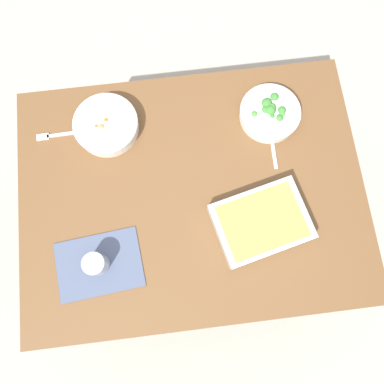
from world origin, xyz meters
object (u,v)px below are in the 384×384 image
stew_bowl (106,125)px  spoon_by_broccoli (272,139)px  broccoli_bowl (270,113)px  drink_cup (96,264)px  spoon_by_stew (108,139)px  baking_dish (261,222)px  fork_on_table (57,135)px

stew_bowl → spoon_by_broccoli: bearing=169.1°
stew_bowl → broccoli_bowl: bearing=177.7°
drink_cup → spoon_by_broccoli: size_ratio=0.48×
stew_bowl → broccoli_bowl: size_ratio=1.06×
broccoli_bowl → spoon_by_stew: broccoli_bowl is taller
baking_dish → fork_on_table: (0.67, -0.40, -0.03)m
spoon_by_broccoli → fork_on_table: spoon_by_broccoli is taller
broccoli_bowl → spoon_by_broccoli: broccoli_bowl is taller
drink_cup → fork_on_table: size_ratio=0.48×
fork_on_table → broccoli_bowl: bearing=178.6°
spoon_by_stew → baking_dish: bearing=143.2°
stew_bowl → baking_dish: bearing=140.0°
stew_bowl → spoon_by_broccoli: 0.59m
stew_bowl → drink_cup: bearing=82.5°
baking_dish → spoon_by_stew: bearing=-36.8°
broccoli_bowl → spoon_by_stew: 0.59m
broccoli_bowl → fork_on_table: (0.76, -0.02, -0.03)m
baking_dish → fork_on_table: size_ratio=1.93×
baking_dish → stew_bowl: bearing=-40.0°
spoon_by_broccoli → fork_on_table: bearing=-8.0°
stew_bowl → fork_on_table: (0.18, 0.00, -0.03)m
broccoli_bowl → fork_on_table: 0.77m
fork_on_table → spoon_by_stew: bearing=167.8°
broccoli_bowl → baking_dish: size_ratio=0.64×
baking_dish → spoon_by_stew: (0.49, -0.37, -0.03)m
stew_bowl → broccoli_bowl: broccoli_bowl is taller
baking_dish → drink_cup: bearing=7.3°
spoon_by_stew → spoon_by_broccoli: size_ratio=1.00×
baking_dish → spoon_by_stew: baking_dish is taller
stew_bowl → spoon_by_broccoli: (-0.58, 0.11, -0.03)m
spoon_by_stew → fork_on_table: bearing=-12.2°
stew_bowl → drink_cup: drink_cup is taller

